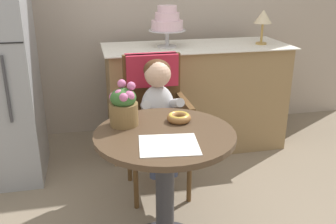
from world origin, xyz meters
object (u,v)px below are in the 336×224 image
(tiered_cake_stand, at_px, (167,22))
(table_lamp, at_px, (263,18))
(cafe_table, at_px, (165,169))
(flower_vase, at_px, (124,105))
(seated_child, at_px, (159,104))
(donut_front, at_px, (179,117))
(wicker_chair, at_px, (154,102))

(tiered_cake_stand, xyz_separation_m, table_lamp, (0.80, -0.06, 0.02))
(tiered_cake_stand, relative_size, table_lamp, 1.15)
(cafe_table, xyz_separation_m, flower_vase, (-0.19, 0.14, 0.32))
(tiered_cake_stand, bearing_deg, table_lamp, -4.09)
(seated_child, height_order, tiered_cake_stand, tiered_cake_stand)
(table_lamp, bearing_deg, cafe_table, -131.53)
(seated_child, relative_size, tiered_cake_stand, 2.21)
(cafe_table, bearing_deg, table_lamp, 48.47)
(donut_front, distance_m, tiered_cake_stand, 1.24)
(cafe_table, bearing_deg, tiered_cake_stand, 77.12)
(cafe_table, height_order, table_lamp, table_lamp)
(seated_child, distance_m, table_lamp, 1.31)
(wicker_chair, height_order, table_lamp, table_lamp)
(donut_front, bearing_deg, table_lamp, 48.25)
(seated_child, relative_size, table_lamp, 2.55)
(cafe_table, distance_m, donut_front, 0.29)
(seated_child, distance_m, flower_vase, 0.51)
(flower_vase, relative_size, tiered_cake_stand, 0.73)
(tiered_cake_stand, height_order, table_lamp, tiered_cake_stand)
(flower_vase, xyz_separation_m, table_lamp, (1.29, 1.10, 0.29))
(flower_vase, bearing_deg, tiered_cake_stand, 67.26)
(wicker_chair, distance_m, table_lamp, 1.25)
(cafe_table, height_order, seated_child, seated_child)
(donut_front, relative_size, tiered_cake_stand, 0.40)
(cafe_table, distance_m, table_lamp, 1.77)
(seated_child, bearing_deg, flower_vase, -123.22)
(flower_vase, xyz_separation_m, tiered_cake_stand, (0.49, 1.16, 0.27))
(cafe_table, relative_size, tiered_cake_stand, 2.19)
(tiered_cake_stand, bearing_deg, cafe_table, -102.88)
(wicker_chair, height_order, tiered_cake_stand, tiered_cake_stand)
(seated_child, relative_size, donut_front, 5.54)
(table_lamp, bearing_deg, tiered_cake_stand, 175.91)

